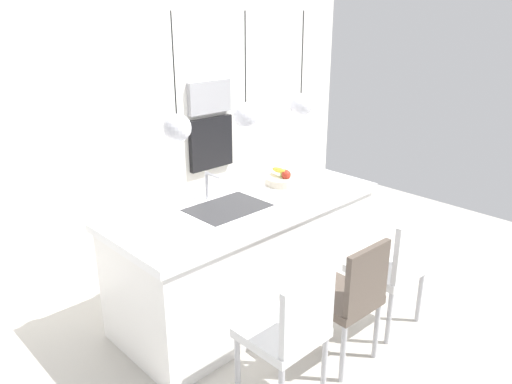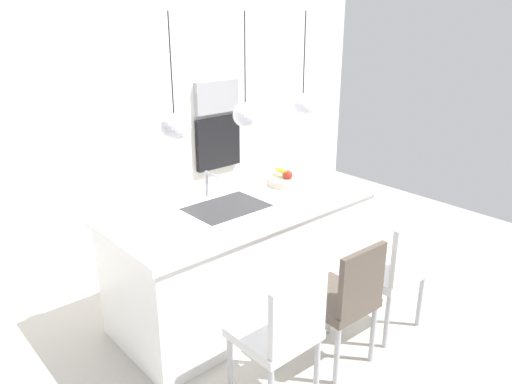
# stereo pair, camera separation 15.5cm
# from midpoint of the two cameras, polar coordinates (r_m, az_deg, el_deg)

# --- Properties ---
(floor) EXTENTS (6.60, 6.60, 0.00)m
(floor) POSITION_cam_midpoint_polar(r_m,az_deg,el_deg) (4.10, -2.14, -12.94)
(floor) COLOR #BCB7AD
(floor) RESTS_ON ground
(back_wall) EXTENTS (6.00, 0.10, 2.60)m
(back_wall) POSITION_cam_midpoint_polar(r_m,az_deg,el_deg) (4.89, -15.49, 8.39)
(back_wall) COLOR silver
(back_wall) RESTS_ON ground
(kitchen_island) EXTENTS (2.12, 0.90, 0.90)m
(kitchen_island) POSITION_cam_midpoint_polar(r_m,az_deg,el_deg) (3.87, -2.23, -7.30)
(kitchen_island) COLOR white
(kitchen_island) RESTS_ON ground
(sink_basin) EXTENTS (0.56, 0.40, 0.02)m
(sink_basin) POSITION_cam_midpoint_polar(r_m,az_deg,el_deg) (3.58, -4.52, -1.91)
(sink_basin) COLOR #2D2D30
(sink_basin) RESTS_ON kitchen_island
(faucet) EXTENTS (0.02, 0.17, 0.22)m
(faucet) POSITION_cam_midpoint_polar(r_m,az_deg,el_deg) (3.68, -6.69, 1.13)
(faucet) COLOR silver
(faucet) RESTS_ON kitchen_island
(fruit_bowl) EXTENTS (0.29, 0.29, 0.15)m
(fruit_bowl) POSITION_cam_midpoint_polar(r_m,az_deg,el_deg) (4.04, 2.03, 1.51)
(fruit_bowl) COLOR beige
(fruit_bowl) RESTS_ON kitchen_island
(microwave) EXTENTS (0.54, 0.08, 0.34)m
(microwave) POSITION_cam_midpoint_polar(r_m,az_deg,el_deg) (5.31, -6.32, 10.88)
(microwave) COLOR #9E9EA3
(microwave) RESTS_ON back_wall
(oven) EXTENTS (0.56, 0.08, 0.56)m
(oven) POSITION_cam_midpoint_polar(r_m,az_deg,el_deg) (5.41, -6.12, 5.66)
(oven) COLOR black
(oven) RESTS_ON back_wall
(chair_near) EXTENTS (0.44, 0.43, 0.89)m
(chair_near) POSITION_cam_midpoint_polar(r_m,az_deg,el_deg) (2.96, 2.40, -15.69)
(chair_near) COLOR silver
(chair_near) RESTS_ON ground
(chair_middle) EXTENTS (0.43, 0.47, 0.90)m
(chair_middle) POSITION_cam_midpoint_polar(r_m,az_deg,el_deg) (3.31, 9.17, -11.67)
(chair_middle) COLOR brown
(chair_middle) RESTS_ON ground
(chair_far) EXTENTS (0.48, 0.46, 0.91)m
(chair_far) POSITION_cam_midpoint_polar(r_m,az_deg,el_deg) (3.73, 14.59, -8.15)
(chair_far) COLOR silver
(chair_far) RESTS_ON ground
(pendant_light_left) EXTENTS (0.18, 0.18, 0.78)m
(pendant_light_left) POSITION_cam_midpoint_polar(r_m,az_deg,el_deg) (3.15, -10.52, 7.37)
(pendant_light_left) COLOR silver
(pendant_light_center) EXTENTS (0.18, 0.18, 0.78)m
(pendant_light_center) POSITION_cam_midpoint_polar(r_m,az_deg,el_deg) (3.50, -2.48, 8.95)
(pendant_light_center) COLOR silver
(pendant_light_right) EXTENTS (0.18, 0.18, 0.78)m
(pendant_light_right) POSITION_cam_midpoint_polar(r_m,az_deg,el_deg) (3.90, 4.06, 10.10)
(pendant_light_right) COLOR silver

